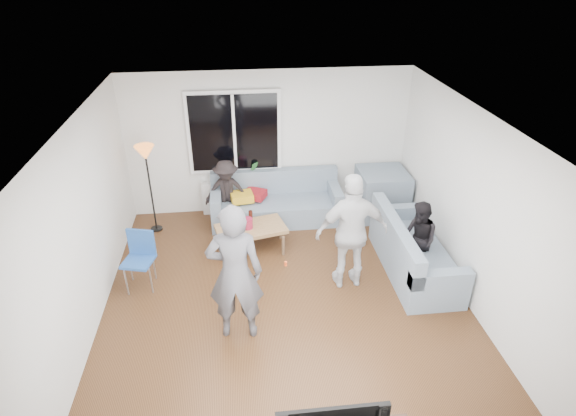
{
  "coord_description": "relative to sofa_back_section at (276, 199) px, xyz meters",
  "views": [
    {
      "loc": [
        -0.56,
        -5.16,
        4.34
      ],
      "look_at": [
        0.1,
        0.6,
        1.15
      ],
      "focal_mm": 29.44,
      "sensor_mm": 36.0,
      "label": 1
    }
  ],
  "objects": [
    {
      "name": "floor",
      "position": [
        -0.08,
        -2.27,
        -0.45
      ],
      "size": [
        5.0,
        5.5,
        0.04
      ],
      "primitive_type": "cube",
      "color": "#56351C",
      "rests_on": "ground"
    },
    {
      "name": "ceiling",
      "position": [
        -0.08,
        -2.27,
        2.2
      ],
      "size": [
        5.0,
        5.5,
        0.04
      ],
      "primitive_type": "cube",
      "color": "white",
      "rests_on": "ground"
    },
    {
      "name": "wall_back",
      "position": [
        -0.08,
        0.5,
        0.88
      ],
      "size": [
        5.0,
        0.04,
        2.6
      ],
      "primitive_type": "cube",
      "color": "silver",
      "rests_on": "ground"
    },
    {
      "name": "wall_front",
      "position": [
        -0.08,
        -5.04,
        0.88
      ],
      "size": [
        5.0,
        0.04,
        2.6
      ],
      "primitive_type": "cube",
      "color": "silver",
      "rests_on": "ground"
    },
    {
      "name": "wall_left",
      "position": [
        -2.6,
        -2.27,
        0.88
      ],
      "size": [
        0.04,
        5.5,
        2.6
      ],
      "primitive_type": "cube",
      "color": "silver",
      "rests_on": "ground"
    },
    {
      "name": "wall_right",
      "position": [
        2.44,
        -2.27,
        0.88
      ],
      "size": [
        0.04,
        5.5,
        2.6
      ],
      "primitive_type": "cube",
      "color": "silver",
      "rests_on": "ground"
    },
    {
      "name": "window_frame",
      "position": [
        -0.68,
        0.42,
        1.12
      ],
      "size": [
        1.62,
        0.06,
        1.47
      ],
      "primitive_type": "cube",
      "color": "white",
      "rests_on": "wall_back"
    },
    {
      "name": "window_glass",
      "position": [
        -0.68,
        0.38,
        1.12
      ],
      "size": [
        1.5,
        0.02,
        1.35
      ],
      "primitive_type": "cube",
      "color": "black",
      "rests_on": "window_frame"
    },
    {
      "name": "window_mullion",
      "position": [
        -0.68,
        0.37,
        1.12
      ],
      "size": [
        0.05,
        0.03,
        1.35
      ],
      "primitive_type": "cube",
      "color": "white",
      "rests_on": "window_frame"
    },
    {
      "name": "radiator",
      "position": [
        -0.68,
        0.38,
        -0.11
      ],
      "size": [
        1.3,
        0.12,
        0.62
      ],
      "primitive_type": "cube",
      "color": "silver",
      "rests_on": "floor"
    },
    {
      "name": "potted_plant",
      "position": [
        -0.38,
        0.35,
        0.4
      ],
      "size": [
        0.25,
        0.21,
        0.4
      ],
      "primitive_type": "imported",
      "rotation": [
        0.0,
        0.0,
        0.18
      ],
      "color": "#2B6B2D",
      "rests_on": "radiator"
    },
    {
      "name": "vase",
      "position": [
        -0.94,
        0.35,
        0.27
      ],
      "size": [
        0.16,
        0.16,
        0.16
      ],
      "primitive_type": "imported",
      "rotation": [
        0.0,
        0.0,
        0.06
      ],
      "color": "white",
      "rests_on": "radiator"
    },
    {
      "name": "sofa_back_section",
      "position": [
        0.0,
        0.0,
        0.0
      ],
      "size": [
        2.3,
        0.85,
        0.85
      ],
      "primitive_type": null,
      "color": "slate",
      "rests_on": "floor"
    },
    {
      "name": "sofa_right_section",
      "position": [
        1.94,
        -1.77,
        0.0
      ],
      "size": [
        2.0,
        0.85,
        0.85
      ],
      "primitive_type": null,
      "rotation": [
        0.0,
        0.0,
        1.57
      ],
      "color": "slate",
      "rests_on": "floor"
    },
    {
      "name": "sofa_corner",
      "position": [
        1.93,
        0.0,
        0.0
      ],
      "size": [
        0.85,
        0.85,
        0.85
      ],
      "primitive_type": "cube",
      "color": "slate",
      "rests_on": "floor"
    },
    {
      "name": "cushion_yellow",
      "position": [
        -0.61,
        -0.02,
        0.09
      ],
      "size": [
        0.42,
        0.37,
        0.14
      ],
      "primitive_type": "cube",
      "rotation": [
        0.0,
        0.0,
        0.15
      ],
      "color": "gold",
      "rests_on": "sofa_back_section"
    },
    {
      "name": "cushion_red",
      "position": [
        -0.37,
        0.06,
        0.09
      ],
      "size": [
        0.46,
        0.43,
        0.13
      ],
      "primitive_type": "cube",
      "rotation": [
        0.0,
        0.0,
        -0.48
      ],
      "color": "maroon",
      "rests_on": "sofa_back_section"
    },
    {
      "name": "coffee_table",
      "position": [
        -0.49,
        -0.89,
        -0.22
      ],
      "size": [
        1.21,
        0.84,
        0.4
      ],
      "primitive_type": "cube",
      "rotation": [
        0.0,
        0.0,
        0.23
      ],
      "color": "#A98251",
      "rests_on": "floor"
    },
    {
      "name": "pitcher",
      "position": [
        -0.54,
        -0.9,
        0.06
      ],
      "size": [
        0.17,
        0.17,
        0.17
      ],
      "primitive_type": "cylinder",
      "color": "maroon",
      "rests_on": "coffee_table"
    },
    {
      "name": "side_chair",
      "position": [
        -2.13,
        -1.71,
        0.01
      ],
      "size": [
        0.49,
        0.49,
        0.86
      ],
      "primitive_type": null,
      "rotation": [
        0.0,
        0.0,
        -0.26
      ],
      "color": "#224E97",
      "rests_on": "floor"
    },
    {
      "name": "floor_lamp",
      "position": [
        -2.13,
        -0.11,
        0.36
      ],
      "size": [
        0.32,
        0.32,
        1.56
      ],
      "primitive_type": null,
      "color": "orange",
      "rests_on": "floor"
    },
    {
      "name": "player_left",
      "position": [
        -0.75,
        -2.82,
        0.51
      ],
      "size": [
        0.71,
        0.49,
        1.86
      ],
      "primitive_type": "imported",
      "rotation": [
        0.0,
        0.0,
        3.07
      ],
      "color": "#47474B",
      "rests_on": "floor"
    },
    {
      "name": "player_right",
      "position": [
        0.88,
        -1.97,
        0.45
      ],
      "size": [
        1.04,
        0.47,
        1.75
      ],
      "primitive_type": "imported",
      "rotation": [
        0.0,
        0.0,
        3.18
      ],
      "color": "silver",
      "rests_on": "floor"
    },
    {
      "name": "spectator_right",
      "position": [
        1.94,
        -1.83,
        0.16
      ],
      "size": [
        0.54,
        0.64,
        1.18
      ],
      "primitive_type": "imported",
      "rotation": [
        0.0,
        0.0,
        -1.4
      ],
      "color": "black",
      "rests_on": "floor"
    },
    {
      "name": "spectator_back",
      "position": [
        -0.87,
        0.03,
        0.17
      ],
      "size": [
        0.78,
        0.47,
        1.19
      ],
      "primitive_type": "imported",
      "rotation": [
        0.0,
        0.0,
        -0.04
      ],
      "color": "black",
      "rests_on": "floor"
    },
    {
      "name": "bottle_a",
      "position": [
        -0.82,
        -0.8,
        0.1
      ],
      "size": [
        0.07,
        0.07,
        0.25
      ],
      "primitive_type": "cylinder",
      "color": "#C1690B",
      "rests_on": "coffee_table"
    },
    {
      "name": "bottle_b",
      "position": [
        -0.63,
        -1.0,
        0.08
      ],
      "size": [
        0.08,
        0.08,
        0.22
      ],
      "primitive_type": "cylinder",
      "color": "#237815",
      "rests_on": "coffee_table"
    },
    {
      "name": "bottle_c",
      "position": [
        -0.48,
        -0.7,
        0.07
      ],
      "size": [
        0.07,
        0.07,
        0.2
      ],
      "primitive_type": "cylinder",
      "color": "#33110B",
      "rests_on": "coffee_table"
    }
  ]
}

